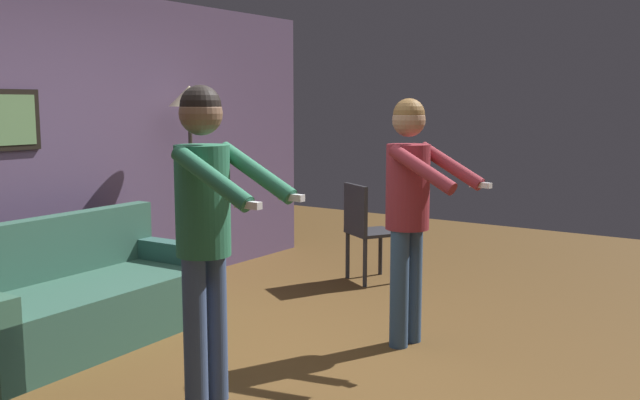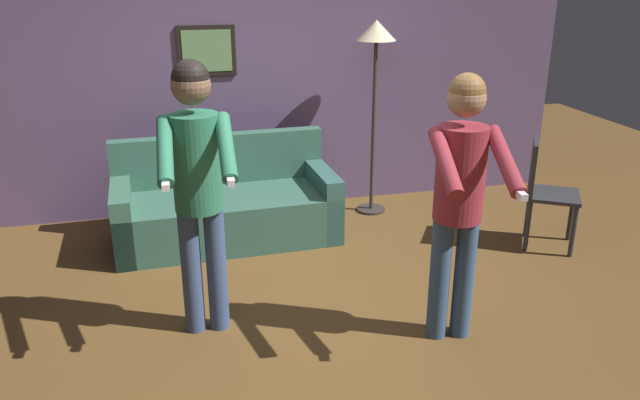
{
  "view_description": "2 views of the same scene",
  "coord_description": "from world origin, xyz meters",
  "px_view_note": "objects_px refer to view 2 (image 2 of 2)",
  "views": [
    {
      "loc": [
        -3.4,
        -2.65,
        1.69
      ],
      "look_at": [
        0.22,
        -0.18,
        1.09
      ],
      "focal_mm": 40.0,
      "sensor_mm": 36.0,
      "label": 1
    },
    {
      "loc": [
        -0.72,
        -3.66,
        2.27
      ],
      "look_at": [
        0.1,
        -0.26,
        0.96
      ],
      "focal_mm": 35.0,
      "sensor_mm": 36.0,
      "label": 2
    }
  ],
  "objects_px": {
    "person_standing_left": "(197,174)",
    "person_standing_right": "(460,186)",
    "torchiere_lamp": "(376,51)",
    "couch": "(226,208)",
    "dining_chair_distant": "(544,187)"
  },
  "relations": [
    {
      "from": "person_standing_left",
      "to": "dining_chair_distant",
      "type": "relative_size",
      "value": 1.91
    },
    {
      "from": "person_standing_left",
      "to": "torchiere_lamp",
      "type": "bearing_deg",
      "value": 46.29
    },
    {
      "from": "couch",
      "to": "person_standing_left",
      "type": "height_order",
      "value": "person_standing_left"
    },
    {
      "from": "torchiere_lamp",
      "to": "couch",
      "type": "bearing_deg",
      "value": -167.7
    },
    {
      "from": "couch",
      "to": "dining_chair_distant",
      "type": "bearing_deg",
      "value": -16.8
    },
    {
      "from": "person_standing_right",
      "to": "dining_chair_distant",
      "type": "bearing_deg",
      "value": 40.38
    },
    {
      "from": "torchiere_lamp",
      "to": "person_standing_left",
      "type": "distance_m",
      "value": 2.55
    },
    {
      "from": "person_standing_left",
      "to": "dining_chair_distant",
      "type": "bearing_deg",
      "value": 13.74
    },
    {
      "from": "person_standing_left",
      "to": "person_standing_right",
      "type": "bearing_deg",
      "value": -16.57
    },
    {
      "from": "torchiere_lamp",
      "to": "dining_chair_distant",
      "type": "height_order",
      "value": "torchiere_lamp"
    },
    {
      "from": "couch",
      "to": "person_standing_right",
      "type": "height_order",
      "value": "person_standing_right"
    },
    {
      "from": "person_standing_left",
      "to": "dining_chair_distant",
      "type": "distance_m",
      "value": 3.03
    },
    {
      "from": "couch",
      "to": "dining_chair_distant",
      "type": "distance_m",
      "value": 2.74
    },
    {
      "from": "person_standing_right",
      "to": "dining_chair_distant",
      "type": "xyz_separation_m",
      "value": [
        1.37,
        1.16,
        -0.51
      ]
    },
    {
      "from": "couch",
      "to": "torchiere_lamp",
      "type": "xyz_separation_m",
      "value": [
        1.45,
        0.32,
        1.28
      ]
    }
  ]
}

